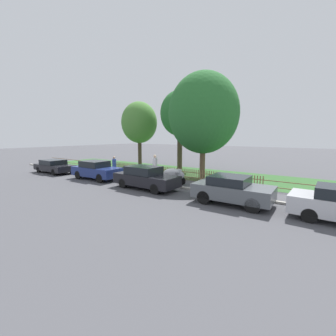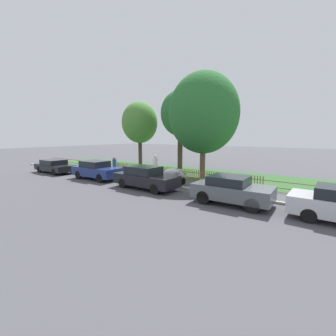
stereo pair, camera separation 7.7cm
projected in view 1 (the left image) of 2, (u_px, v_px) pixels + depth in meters
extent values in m
plane|color=#4C4C51|center=(151.00, 184.00, 15.87)|extent=(120.00, 120.00, 0.00)
cube|color=#B2ADA3|center=(152.00, 183.00, 15.95)|extent=(36.73, 0.20, 0.12)
cube|color=#33602D|center=(191.00, 173.00, 20.57)|extent=(36.73, 6.21, 0.01)
cube|color=olive|center=(172.00, 175.00, 18.04)|extent=(36.73, 0.03, 0.05)
cube|color=olive|center=(172.00, 170.00, 17.98)|extent=(36.73, 0.03, 0.05)
cube|color=olive|center=(113.00, 166.00, 21.90)|extent=(0.06, 0.03, 0.88)
cube|color=olive|center=(115.00, 166.00, 21.80)|extent=(0.06, 0.03, 0.88)
cube|color=olive|center=(116.00, 166.00, 21.70)|extent=(0.06, 0.03, 0.88)
cube|color=olive|center=(117.00, 167.00, 21.60)|extent=(0.06, 0.03, 0.88)
cube|color=olive|center=(118.00, 167.00, 21.51)|extent=(0.06, 0.03, 0.88)
cube|color=olive|center=(120.00, 167.00, 21.41)|extent=(0.06, 0.03, 0.88)
cube|color=olive|center=(121.00, 167.00, 21.31)|extent=(0.06, 0.03, 0.88)
cube|color=olive|center=(122.00, 167.00, 21.21)|extent=(0.06, 0.03, 0.88)
cube|color=olive|center=(124.00, 167.00, 21.11)|extent=(0.06, 0.03, 0.88)
cube|color=olive|center=(125.00, 167.00, 21.01)|extent=(0.06, 0.03, 0.88)
cube|color=olive|center=(126.00, 168.00, 20.91)|extent=(0.06, 0.03, 0.88)
cube|color=olive|center=(127.00, 168.00, 20.81)|extent=(0.06, 0.03, 0.88)
cube|color=olive|center=(129.00, 168.00, 20.71)|extent=(0.06, 0.03, 0.88)
cube|color=olive|center=(130.00, 168.00, 20.61)|extent=(0.06, 0.03, 0.88)
cube|color=olive|center=(132.00, 168.00, 20.52)|extent=(0.06, 0.03, 0.88)
cube|color=olive|center=(133.00, 168.00, 20.42)|extent=(0.06, 0.03, 0.88)
cube|color=olive|center=(134.00, 169.00, 20.32)|extent=(0.06, 0.03, 0.88)
cube|color=olive|center=(136.00, 169.00, 20.22)|extent=(0.06, 0.03, 0.88)
cube|color=olive|center=(137.00, 169.00, 20.12)|extent=(0.06, 0.03, 0.88)
cube|color=olive|center=(139.00, 169.00, 20.02)|extent=(0.06, 0.03, 0.88)
cube|color=olive|center=(140.00, 169.00, 19.92)|extent=(0.06, 0.03, 0.88)
cube|color=olive|center=(142.00, 169.00, 19.82)|extent=(0.06, 0.03, 0.88)
cube|color=olive|center=(143.00, 169.00, 19.72)|extent=(0.06, 0.03, 0.88)
cube|color=olive|center=(145.00, 170.00, 19.62)|extent=(0.06, 0.03, 0.88)
cube|color=olive|center=(146.00, 170.00, 19.53)|extent=(0.06, 0.03, 0.88)
cube|color=olive|center=(148.00, 170.00, 19.43)|extent=(0.06, 0.03, 0.88)
cube|color=olive|center=(149.00, 170.00, 19.33)|extent=(0.06, 0.03, 0.88)
cube|color=olive|center=(151.00, 170.00, 19.23)|extent=(0.06, 0.03, 0.88)
cube|color=olive|center=(152.00, 171.00, 19.13)|extent=(0.06, 0.03, 0.88)
cube|color=olive|center=(154.00, 171.00, 19.03)|extent=(0.06, 0.03, 0.88)
cube|color=olive|center=(156.00, 171.00, 18.93)|extent=(0.06, 0.03, 0.88)
cube|color=olive|center=(157.00, 171.00, 18.83)|extent=(0.06, 0.03, 0.88)
cube|color=olive|center=(159.00, 171.00, 18.73)|extent=(0.06, 0.03, 0.88)
cube|color=olive|center=(161.00, 171.00, 18.63)|extent=(0.06, 0.03, 0.88)
cube|color=olive|center=(162.00, 172.00, 18.54)|extent=(0.06, 0.03, 0.88)
cube|color=olive|center=(164.00, 172.00, 18.44)|extent=(0.06, 0.03, 0.88)
cube|color=olive|center=(166.00, 172.00, 18.34)|extent=(0.06, 0.03, 0.88)
cube|color=olive|center=(167.00, 172.00, 18.24)|extent=(0.06, 0.03, 0.88)
cube|color=olive|center=(169.00, 172.00, 18.14)|extent=(0.06, 0.03, 0.88)
cube|color=olive|center=(171.00, 173.00, 18.04)|extent=(0.06, 0.03, 0.88)
cube|color=olive|center=(173.00, 173.00, 17.94)|extent=(0.06, 0.03, 0.88)
cube|color=olive|center=(175.00, 173.00, 17.84)|extent=(0.06, 0.03, 0.88)
cube|color=olive|center=(176.00, 173.00, 17.74)|extent=(0.06, 0.03, 0.88)
cube|color=olive|center=(178.00, 173.00, 17.64)|extent=(0.06, 0.03, 0.88)
cube|color=olive|center=(180.00, 174.00, 17.54)|extent=(0.06, 0.03, 0.88)
cube|color=olive|center=(182.00, 174.00, 17.45)|extent=(0.06, 0.03, 0.88)
cube|color=olive|center=(184.00, 174.00, 17.35)|extent=(0.06, 0.03, 0.88)
cube|color=olive|center=(186.00, 174.00, 17.25)|extent=(0.06, 0.03, 0.88)
cube|color=olive|center=(188.00, 175.00, 17.15)|extent=(0.06, 0.03, 0.88)
cube|color=olive|center=(190.00, 175.00, 17.05)|extent=(0.06, 0.03, 0.88)
cube|color=olive|center=(192.00, 175.00, 16.95)|extent=(0.06, 0.03, 0.88)
cube|color=olive|center=(194.00, 175.00, 16.85)|extent=(0.06, 0.03, 0.88)
cube|color=olive|center=(196.00, 175.00, 16.75)|extent=(0.06, 0.03, 0.88)
cube|color=olive|center=(198.00, 176.00, 16.65)|extent=(0.06, 0.03, 0.88)
cube|color=olive|center=(200.00, 176.00, 16.55)|extent=(0.06, 0.03, 0.88)
cube|color=olive|center=(202.00, 176.00, 16.46)|extent=(0.06, 0.03, 0.88)
cube|color=olive|center=(205.00, 176.00, 16.36)|extent=(0.06, 0.03, 0.88)
cube|color=olive|center=(207.00, 177.00, 16.26)|extent=(0.06, 0.03, 0.88)
cube|color=olive|center=(209.00, 177.00, 16.16)|extent=(0.06, 0.03, 0.88)
cube|color=olive|center=(211.00, 177.00, 16.06)|extent=(0.06, 0.03, 0.88)
cube|color=olive|center=(214.00, 177.00, 15.96)|extent=(0.06, 0.03, 0.88)
cube|color=olive|center=(216.00, 178.00, 15.86)|extent=(0.06, 0.03, 0.88)
cube|color=olive|center=(218.00, 178.00, 15.76)|extent=(0.06, 0.03, 0.88)
cube|color=olive|center=(221.00, 178.00, 15.66)|extent=(0.06, 0.03, 0.88)
cube|color=olive|center=(223.00, 179.00, 15.56)|extent=(0.06, 0.03, 0.88)
cube|color=olive|center=(225.00, 179.00, 15.47)|extent=(0.06, 0.03, 0.88)
cube|color=olive|center=(228.00, 179.00, 15.37)|extent=(0.06, 0.03, 0.88)
cube|color=olive|center=(230.00, 179.00, 15.27)|extent=(0.06, 0.03, 0.88)
cube|color=olive|center=(233.00, 180.00, 15.17)|extent=(0.06, 0.03, 0.88)
cube|color=olive|center=(235.00, 180.00, 15.07)|extent=(0.06, 0.03, 0.88)
cube|color=olive|center=(238.00, 180.00, 14.97)|extent=(0.06, 0.03, 0.88)
cube|color=olive|center=(241.00, 181.00, 14.87)|extent=(0.06, 0.03, 0.88)
cube|color=olive|center=(243.00, 181.00, 14.77)|extent=(0.06, 0.03, 0.88)
cube|color=olive|center=(246.00, 181.00, 14.67)|extent=(0.06, 0.03, 0.88)
cube|color=olive|center=(249.00, 181.00, 14.57)|extent=(0.06, 0.03, 0.88)
cube|color=olive|center=(251.00, 182.00, 14.48)|extent=(0.06, 0.03, 0.88)
cube|color=olive|center=(254.00, 182.00, 14.38)|extent=(0.06, 0.03, 0.88)
cube|color=olive|center=(257.00, 182.00, 14.28)|extent=(0.06, 0.03, 0.88)
cube|color=olive|center=(260.00, 183.00, 14.18)|extent=(0.06, 0.03, 0.88)
cube|color=olive|center=(263.00, 183.00, 14.08)|extent=(0.06, 0.03, 0.88)
cube|color=black|center=(55.00, 167.00, 20.59)|extent=(4.30, 1.80, 0.52)
cube|color=black|center=(53.00, 162.00, 20.65)|extent=(2.07, 1.61, 0.43)
cylinder|color=black|center=(71.00, 170.00, 20.53)|extent=(0.57, 0.14, 0.57)
cylinder|color=black|center=(54.00, 172.00, 19.20)|extent=(0.57, 0.14, 0.57)
cylinder|color=black|center=(56.00, 167.00, 22.04)|extent=(0.57, 0.14, 0.57)
cylinder|color=black|center=(39.00, 170.00, 20.72)|extent=(0.57, 0.14, 0.57)
cube|color=navy|center=(97.00, 171.00, 17.51)|extent=(4.15, 1.83, 0.69)
cube|color=black|center=(95.00, 164.00, 17.54)|extent=(2.02, 1.60, 0.47)
cylinder|color=black|center=(116.00, 175.00, 17.51)|extent=(0.66, 0.16, 0.66)
cylinder|color=black|center=(100.00, 178.00, 16.21)|extent=(0.66, 0.16, 0.66)
cylinder|color=black|center=(94.00, 172.00, 18.89)|extent=(0.66, 0.16, 0.66)
cylinder|color=black|center=(78.00, 175.00, 17.59)|extent=(0.66, 0.16, 0.66)
cube|color=black|center=(146.00, 180.00, 14.37)|extent=(4.42, 1.79, 0.67)
cube|color=black|center=(143.00, 170.00, 14.41)|extent=(2.14, 1.56, 0.51)
cylinder|color=black|center=(170.00, 185.00, 14.23)|extent=(0.63, 0.16, 0.62)
cylinder|color=black|center=(155.00, 189.00, 13.00)|extent=(0.63, 0.16, 0.62)
cylinder|color=black|center=(139.00, 180.00, 15.82)|extent=(0.63, 0.16, 0.62)
cylinder|color=black|center=(123.00, 183.00, 14.59)|extent=(0.63, 0.16, 0.62)
cube|color=#51565B|center=(233.00, 191.00, 11.17)|extent=(3.82, 1.93, 0.69)
cube|color=black|center=(229.00, 180.00, 11.20)|extent=(1.85, 1.71, 0.43)
cylinder|color=black|center=(261.00, 197.00, 11.27)|extent=(0.68, 0.15, 0.68)
cylinder|color=black|center=(252.00, 206.00, 9.85)|extent=(0.68, 0.15, 0.68)
cylinder|color=black|center=(217.00, 191.00, 12.58)|extent=(0.68, 0.15, 0.68)
cylinder|color=black|center=(203.00, 198.00, 11.15)|extent=(0.68, 0.15, 0.68)
cylinder|color=black|center=(313.00, 206.00, 10.03)|extent=(0.59, 0.16, 0.58)
cylinder|color=black|center=(309.00, 216.00, 8.77)|extent=(0.59, 0.16, 0.58)
cylinder|color=black|center=(181.00, 181.00, 15.50)|extent=(0.61, 0.14, 0.60)
cylinder|color=black|center=(166.00, 179.00, 16.15)|extent=(0.61, 0.14, 0.60)
ellipsoid|color=#9EA0A8|center=(173.00, 175.00, 15.77)|extent=(1.73, 0.70, 0.88)
ellipsoid|color=#9EA0A8|center=(178.00, 172.00, 15.53)|extent=(0.44, 0.75, 0.40)
cylinder|color=#473828|center=(140.00, 150.00, 25.16)|extent=(0.41, 0.41, 3.59)
ellipsoid|color=#4C8438|center=(139.00, 122.00, 24.73)|extent=(3.92, 3.92, 4.51)
cylinder|color=#473828|center=(180.00, 148.00, 22.72)|extent=(0.50, 0.50, 4.35)
ellipsoid|color=#286B2D|center=(180.00, 113.00, 22.23)|extent=(3.91, 3.91, 4.50)
cylinder|color=brown|center=(202.00, 157.00, 17.83)|extent=(0.43, 0.43, 3.40)
ellipsoid|color=#286B2D|center=(203.00, 113.00, 17.35)|extent=(5.44, 5.44, 6.25)
cylinder|color=#7F6B51|center=(113.00, 171.00, 19.08)|extent=(0.15, 0.15, 0.80)
cylinder|color=#7F6B51|center=(116.00, 171.00, 19.19)|extent=(0.15, 0.15, 0.80)
cylinder|color=#334C93|center=(114.00, 163.00, 19.04)|extent=(0.44, 0.44, 0.63)
sphere|color=tan|center=(114.00, 158.00, 18.98)|extent=(0.22, 0.22, 0.22)
cylinder|color=#7F6B51|center=(154.00, 172.00, 18.57)|extent=(0.17, 0.17, 0.89)
cylinder|color=#7F6B51|center=(156.00, 172.00, 18.45)|extent=(0.17, 0.17, 0.89)
cylinder|color=silver|center=(155.00, 162.00, 18.40)|extent=(0.42, 0.42, 0.70)
sphere|color=beige|center=(155.00, 156.00, 18.33)|extent=(0.24, 0.24, 0.24)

